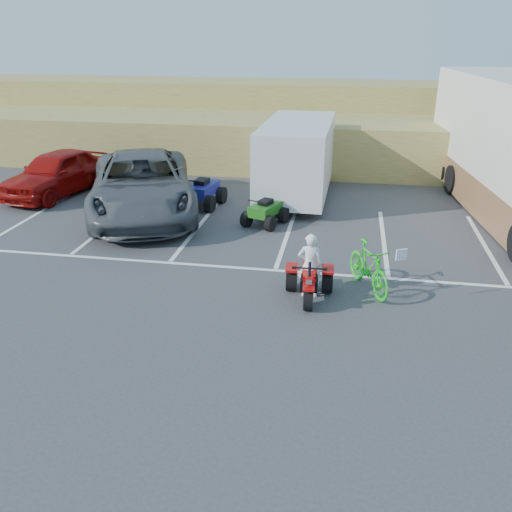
% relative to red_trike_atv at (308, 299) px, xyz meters
% --- Properties ---
extents(ground, '(100.00, 100.00, 0.00)m').
position_rel_red_trike_atv_xyz_m(ground, '(-0.92, -1.04, 0.00)').
color(ground, '#38383B').
rests_on(ground, ground).
extents(parking_stripes, '(28.00, 5.16, 0.01)m').
position_rel_red_trike_atv_xyz_m(parking_stripes, '(-0.06, 3.02, 0.00)').
color(parking_stripes, white).
rests_on(parking_stripes, ground).
extents(grass_embankment, '(40.00, 8.50, 3.10)m').
position_rel_red_trike_atv_xyz_m(grass_embankment, '(-0.92, 14.44, 1.42)').
color(grass_embankment, olive).
rests_on(grass_embankment, ground).
extents(red_trike_atv, '(1.14, 1.48, 0.92)m').
position_rel_red_trike_atv_xyz_m(red_trike_atv, '(0.00, 0.00, 0.00)').
color(red_trike_atv, '#A80B09').
rests_on(red_trike_atv, ground).
extents(rider, '(0.55, 0.38, 1.46)m').
position_rel_red_trike_atv_xyz_m(rider, '(-0.01, 0.15, 0.73)').
color(rider, white).
rests_on(rider, ground).
extents(green_dirt_bike, '(1.26, 1.89, 1.11)m').
position_rel_red_trike_atv_xyz_m(green_dirt_bike, '(1.26, 0.67, 0.55)').
color(green_dirt_bike, '#14BF19').
rests_on(green_dirt_bike, ground).
extents(grey_pickup, '(5.28, 7.37, 1.86)m').
position_rel_red_trike_atv_xyz_m(grey_pickup, '(-5.69, 5.10, 0.93)').
color(grey_pickup, '#494D50').
rests_on(grey_pickup, ground).
extents(red_car, '(2.67, 4.78, 1.54)m').
position_rel_red_trike_atv_xyz_m(red_car, '(-9.46, 6.65, 0.77)').
color(red_car, '#920B08').
rests_on(red_car, ground).
extents(cargo_trailer, '(2.29, 5.54, 2.57)m').
position_rel_red_trike_atv_xyz_m(cargo_trailer, '(-1.09, 7.81, 1.39)').
color(cargo_trailer, silver).
rests_on(cargo_trailer, ground).
extents(quad_atv_blue, '(1.38, 1.72, 1.03)m').
position_rel_red_trike_atv_xyz_m(quad_atv_blue, '(-4.03, 6.11, 0.00)').
color(quad_atv_blue, navy).
rests_on(quad_atv_blue, ground).
extents(quad_atv_green, '(1.38, 1.59, 0.87)m').
position_rel_red_trike_atv_xyz_m(quad_atv_green, '(-1.69, 4.66, 0.00)').
color(quad_atv_green, '#1C5D15').
rests_on(quad_atv_green, ground).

